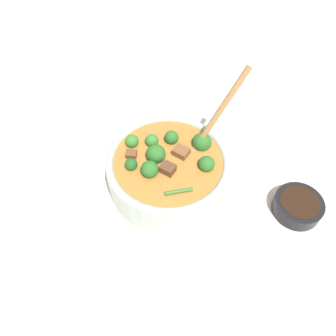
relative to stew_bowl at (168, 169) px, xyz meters
name	(u,v)px	position (x,y,z in m)	size (l,w,h in m)	color
ground_plane	(168,184)	(0.00, 0.00, -0.05)	(4.00, 4.00, 0.00)	silver
stew_bowl	(168,169)	(0.00, 0.00, 0.00)	(0.25, 0.28, 0.24)	#B2C6BC
condiment_bowl	(298,206)	(-0.06, -0.26, -0.03)	(0.10, 0.10, 0.03)	black
empty_plate	(50,291)	(-0.24, 0.20, -0.04)	(0.23, 0.23, 0.02)	white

